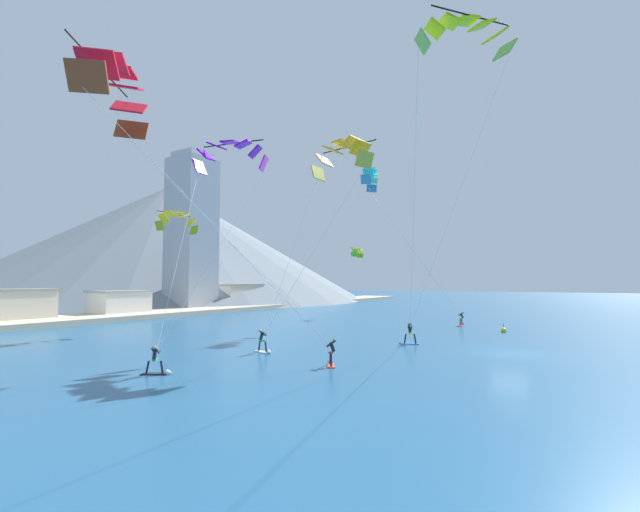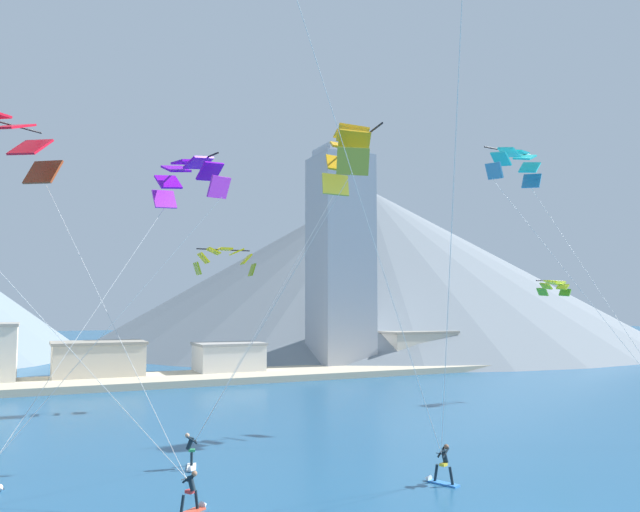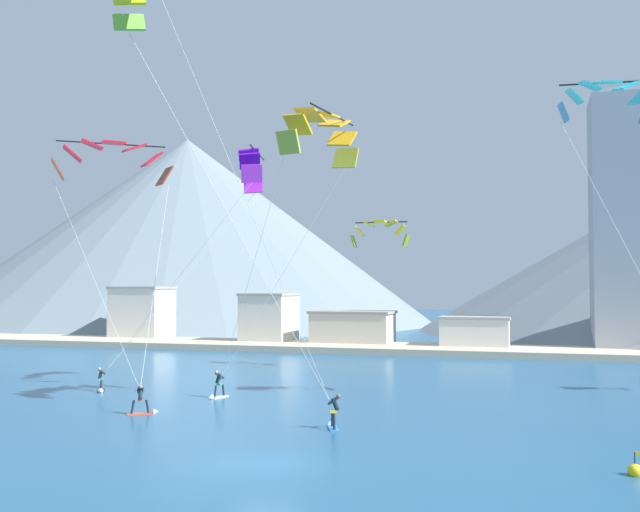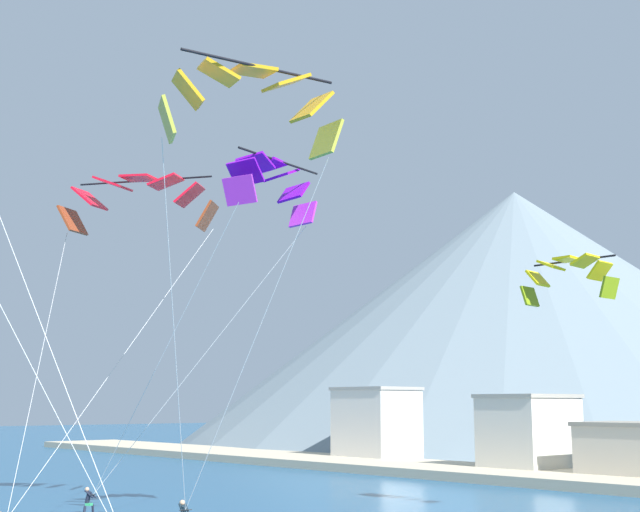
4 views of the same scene
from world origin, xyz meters
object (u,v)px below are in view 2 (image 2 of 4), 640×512
at_px(kitesurfer_mid_center, 194,499).
at_px(parafoil_kite_far_left, 188,177).
at_px(parafoil_kite_far_right, 517,164).
at_px(parafoil_kite_distant_low_drift, 554,286).
at_px(kitesurfer_near_lead, 440,470).
at_px(parafoil_kite_near_trail, 346,154).
at_px(parafoil_kite_distant_high_outer, 225,258).
at_px(kitesurfer_near_trail, 191,458).

distance_m(kitesurfer_mid_center, parafoil_kite_far_left, 18.39).
bearing_deg(parafoil_kite_far_right, parafoil_kite_distant_low_drift, 34.55).
xyz_separation_m(kitesurfer_near_lead, parafoil_kite_near_trail, (-2.16, 5.02, 15.56)).
distance_m(parafoil_kite_near_trail, parafoil_kite_far_right, 16.96).
bearing_deg(kitesurfer_mid_center, parafoil_kite_distant_high_outer, 71.34).
xyz_separation_m(kitesurfer_mid_center, parafoil_kite_distant_low_drift, (36.00, 16.46, 9.29)).
bearing_deg(kitesurfer_near_lead, parafoil_kite_near_trail, 113.30).
bearing_deg(parafoil_kite_far_right, parafoil_kite_distant_high_outer, 137.54).
bearing_deg(parafoil_kite_near_trail, parafoil_kite_far_left, 138.18).
relative_size(kitesurfer_near_trail, parafoil_kite_distant_low_drift, 0.44).
bearing_deg(kitesurfer_mid_center, parafoil_kite_distant_low_drift, 24.58).
height_order(kitesurfer_mid_center, parafoil_kite_near_trail, parafoil_kite_near_trail).
xyz_separation_m(kitesurfer_mid_center, parafoil_kite_near_trail, (8.98, 4.24, 15.62)).
distance_m(kitesurfer_mid_center, parafoil_kite_distant_high_outer, 28.22).
height_order(kitesurfer_near_lead, parafoil_kite_near_trail, parafoil_kite_near_trail).
relative_size(parafoil_kite_far_left, parafoil_kite_distant_high_outer, 3.00).
bearing_deg(kitesurfer_near_lead, kitesurfer_near_trail, 143.28).
bearing_deg(kitesurfer_mid_center, parafoil_kite_far_right, 19.68).
bearing_deg(parafoil_kite_distant_low_drift, parafoil_kite_distant_high_outer, 163.96).
bearing_deg(parafoil_kite_far_left, parafoil_kite_distant_high_outer, 65.51).
height_order(kitesurfer_near_lead, parafoil_kite_distant_high_outer, parafoil_kite_distant_high_outer).
height_order(parafoil_kite_near_trail, parafoil_kite_distant_low_drift, parafoil_kite_near_trail).
relative_size(kitesurfer_near_trail, parafoil_kite_far_left, 0.12).
bearing_deg(parafoil_kite_far_left, parafoil_kite_far_right, -3.84).
xyz_separation_m(parafoil_kite_far_left, parafoil_kite_distant_high_outer, (6.33, 13.89, -3.50)).
bearing_deg(kitesurfer_near_trail, parafoil_kite_distant_low_drift, 16.10).
height_order(parafoil_kite_near_trail, parafoil_kite_distant_high_outer, parafoil_kite_near_trail).
height_order(parafoil_kite_far_right, parafoil_kite_distant_high_outer, parafoil_kite_far_right).
height_order(kitesurfer_near_trail, parafoil_kite_distant_high_outer, parafoil_kite_distant_high_outer).
relative_size(kitesurfer_near_lead, parafoil_kite_distant_high_outer, 0.36).
distance_m(kitesurfer_near_trail, kitesurfer_mid_center, 6.63).
bearing_deg(parafoil_kite_distant_low_drift, parafoil_kite_far_right, -145.45).
height_order(parafoil_kite_far_left, parafoil_kite_far_right, parafoil_kite_far_right).
height_order(kitesurfer_near_trail, kitesurfer_mid_center, kitesurfer_near_trail).
bearing_deg(parafoil_kite_distant_high_outer, parafoil_kite_far_right, -42.46).
height_order(kitesurfer_mid_center, parafoil_kite_far_left, parafoil_kite_far_left).
bearing_deg(parafoil_kite_near_trail, kitesurfer_near_trail, 163.50).
bearing_deg(parafoil_kite_near_trail, parafoil_kite_distant_high_outer, 92.07).
relative_size(kitesurfer_mid_center, parafoil_kite_distant_high_outer, 0.34).
xyz_separation_m(parafoil_kite_far_left, parafoil_kite_distant_low_drift, (34.07, 5.91, -5.65)).
distance_m(parafoil_kite_near_trail, parafoil_kite_far_left, 9.49).
distance_m(parafoil_kite_far_right, parafoil_kite_distant_low_drift, 15.60).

